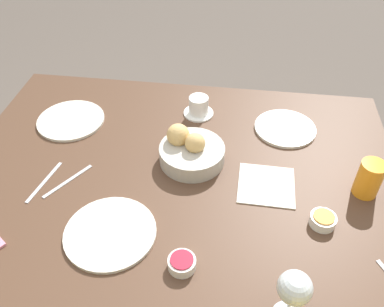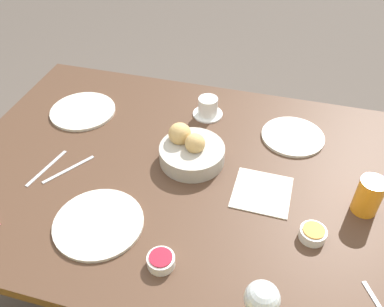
{
  "view_description": "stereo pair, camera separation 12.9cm",
  "coord_description": "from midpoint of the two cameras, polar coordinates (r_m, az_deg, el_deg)",
  "views": [
    {
      "loc": [
        -0.17,
        0.9,
        1.59
      ],
      "look_at": [
        -0.04,
        -0.06,
        0.73
      ],
      "focal_mm": 38.0,
      "sensor_mm": 36.0,
      "label": 1
    },
    {
      "loc": [
        -0.3,
        0.87,
        1.59
      ],
      "look_at": [
        -0.04,
        -0.06,
        0.73
      ],
      "focal_mm": 38.0,
      "sensor_mm": 36.0,
      "label": 2
    }
  ],
  "objects": [
    {
      "name": "plate_near_right",
      "position": [
        1.55,
        -18.95,
        4.35
      ],
      "size": [
        0.24,
        0.24,
        0.01
      ],
      "color": "silver",
      "rests_on": "dining_table"
    },
    {
      "name": "ground_plane",
      "position": [
        1.84,
        -3.72,
        -18.48
      ],
      "size": [
        10.0,
        10.0,
        0.0
      ],
      "primitive_type": "plane",
      "color": "#564C44"
    },
    {
      "name": "bread_basket",
      "position": [
        1.29,
        -3.08,
        0.27
      ],
      "size": [
        0.21,
        0.21,
        0.11
      ],
      "color": "#B2ADA3",
      "rests_on": "dining_table"
    },
    {
      "name": "juice_glass",
      "position": [
        1.25,
        20.95,
        -3.46
      ],
      "size": [
        0.07,
        0.07,
        0.11
      ],
      "color": "orange",
      "rests_on": "dining_table"
    },
    {
      "name": "plate_far_center",
      "position": [
        1.14,
        -14.65,
        -10.88
      ],
      "size": [
        0.25,
        0.25,
        0.01
      ],
      "color": "silver",
      "rests_on": "dining_table"
    },
    {
      "name": "dining_table",
      "position": [
        1.34,
        -4.88,
        -5.14
      ],
      "size": [
        1.38,
        1.0,
        0.7
      ],
      "color": "#4C3323",
      "rests_on": "ground_plane"
    },
    {
      "name": "knife_silver",
      "position": [
        1.32,
        -19.74,
        -3.8
      ],
      "size": [
        0.11,
        0.16,
        0.0
      ],
      "color": "#B7B7BC",
      "rests_on": "dining_table"
    },
    {
      "name": "plate_near_left",
      "position": [
        1.45,
        10.48,
        3.41
      ],
      "size": [
        0.21,
        0.21,
        0.01
      ],
      "color": "silver",
      "rests_on": "dining_table"
    },
    {
      "name": "fork_silver",
      "position": [
        1.34,
        -22.65,
        -3.83
      ],
      "size": [
        0.05,
        0.18,
        0.0
      ],
      "color": "#B7B7BC",
      "rests_on": "dining_table"
    },
    {
      "name": "napkin",
      "position": [
        1.24,
        7.47,
        -4.56
      ],
      "size": [
        0.17,
        0.17,
        0.0
      ],
      "color": "silver",
      "rests_on": "dining_table"
    },
    {
      "name": "jam_bowl_berry",
      "position": [
        1.04,
        -5.09,
        -15.27
      ],
      "size": [
        0.07,
        0.07,
        0.03
      ],
      "color": "white",
      "rests_on": "dining_table"
    },
    {
      "name": "jam_bowl_honey",
      "position": [
        1.16,
        14.87,
        -9.18
      ],
      "size": [
        0.07,
        0.07,
        0.03
      ],
      "color": "white",
      "rests_on": "dining_table"
    },
    {
      "name": "wine_glass",
      "position": [
        0.91,
        10.06,
        -18.51
      ],
      "size": [
        0.08,
        0.08,
        0.16
      ],
      "color": "silver",
      "rests_on": "dining_table"
    },
    {
      "name": "coffee_cup",
      "position": [
        1.49,
        -1.56,
        6.49
      ],
      "size": [
        0.11,
        0.11,
        0.07
      ],
      "color": "white",
      "rests_on": "dining_table"
    }
  ]
}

